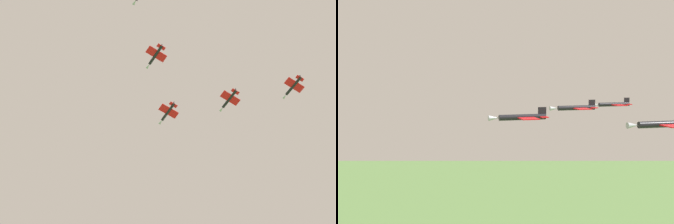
# 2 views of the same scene
# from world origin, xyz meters

# --- Properties ---
(jet_lead) EXTENTS (9.05, 8.27, 2.15)m
(jet_lead) POSITION_xyz_m (-16.80, 2.03, 183.91)
(jet_lead) COLOR black
(jet_port_inner) EXTENTS (9.05, 8.27, 2.15)m
(jet_port_inner) POSITION_xyz_m (6.45, 0.88, 184.02)
(jet_port_inner) COLOR black
(jet_starboard_inner) EXTENTS (9.05, 8.27, 2.15)m
(jet_starboard_inner) POSITION_xyz_m (-14.47, 25.19, 183.80)
(jet_starboard_inner) COLOR black
(jet_starboard_outer) EXTENTS (9.05, 8.27, 2.15)m
(jet_starboard_outer) POSITION_xyz_m (-11.94, 48.54, 182.94)
(jet_starboard_outer) COLOR black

